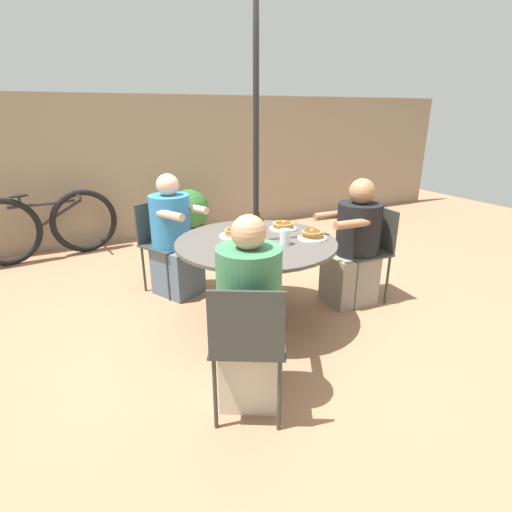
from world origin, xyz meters
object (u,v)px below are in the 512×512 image
at_px(patio_table, 256,253).
at_px(pancake_plate_c, 283,226).
at_px(patio_chair_north, 369,246).
at_px(coffee_cup, 252,224).
at_px(pancake_plate_a, 234,234).
at_px(drinking_glass_a, 285,237).
at_px(syrup_bottle, 259,222).
at_px(patio_chair_south, 248,340).
at_px(potted_shrub, 189,213).
at_px(bicycle, 46,226).
at_px(diner_south, 249,321).
at_px(diner_north, 354,249).
at_px(patio_chair_east, 162,239).
at_px(pancake_plate_b, 312,235).
at_px(diner_east, 174,241).

xyz_separation_m(patio_table, pancake_plate_c, (0.36, 0.19, 0.13)).
xyz_separation_m(patio_chair_north, coffee_cup, (-1.03, 0.33, 0.26)).
bearing_deg(coffee_cup, pancake_plate_a, -159.31).
height_order(patio_chair_north, drinking_glass_a, patio_chair_north).
bearing_deg(syrup_bottle, patio_chair_south, -119.79).
height_order(coffee_cup, drinking_glass_a, drinking_glass_a).
height_order(syrup_bottle, potted_shrub, syrup_bottle).
xyz_separation_m(patio_chair_north, pancake_plate_a, (-1.24, 0.25, 0.23)).
xyz_separation_m(patio_table, patio_chair_south, (-0.55, -0.98, -0.09)).
xyz_separation_m(patio_chair_south, bicycle, (-0.95, 3.46, -0.11)).
relative_size(syrup_bottle, bicycle, 0.09).
relative_size(pancake_plate_a, drinking_glass_a, 1.97).
relative_size(pancake_plate_c, potted_shrub, 0.33).
bearing_deg(diner_south, diner_north, 57.92).
bearing_deg(patio_table, potted_shrub, 84.88).
height_order(patio_chair_north, diner_south, diner_south).
bearing_deg(patio_chair_east, pancake_plate_c, 109.92).
bearing_deg(patio_table, patio_chair_south, -119.39).
distance_m(patio_table, patio_chair_north, 1.13).
bearing_deg(syrup_bottle, patio_table, -121.01).
bearing_deg(patio_chair_east, pancake_plate_a, 88.67).
bearing_deg(patio_chair_north, bicycle, 49.45).
bearing_deg(patio_chair_south, syrup_bottle, 89.60).
distance_m(patio_chair_north, diner_south, 1.77).
distance_m(patio_chair_south, diner_south, 0.17).
bearing_deg(patio_table, diner_south, -119.39).
distance_m(syrup_bottle, bicycle, 2.77).
height_order(diner_south, pancake_plate_b, diner_south).
bearing_deg(pancake_plate_a, drinking_glass_a, -53.43).
bearing_deg(diner_north, pancake_plate_b, 103.95).
relative_size(patio_chair_south, coffee_cup, 7.55).
height_order(syrup_bottle, coffee_cup, syrup_bottle).
bearing_deg(diner_east, potted_shrub, -139.43).
bearing_deg(bicycle, patio_table, -65.96).
distance_m(patio_table, pancake_plate_b, 0.47).
relative_size(patio_chair_east, pancake_plate_c, 3.69).
distance_m(pancake_plate_a, pancake_plate_c, 0.47).
bearing_deg(pancake_plate_c, pancake_plate_a, -179.08).
relative_size(pancake_plate_b, pancake_plate_c, 1.00).
distance_m(diner_south, drinking_glass_a, 0.94).
bearing_deg(pancake_plate_b, patio_chair_east, 128.42).
relative_size(pancake_plate_a, potted_shrub, 0.33).
bearing_deg(syrup_bottle, potted_shrub, 89.37).
height_order(patio_chair_north, pancake_plate_b, patio_chair_north).
bearing_deg(patio_table, pancake_plate_b, -20.33).
xyz_separation_m(patio_chair_east, patio_chair_south, (-0.05, -1.99, 0.00)).
xyz_separation_m(coffee_cup, drinking_glass_a, (0.06, -0.44, 0.00)).
xyz_separation_m(diner_east, potted_shrub, (0.64, 1.50, -0.14)).
bearing_deg(potted_shrub, patio_chair_north, -69.42).
distance_m(patio_table, syrup_bottle, 0.40).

